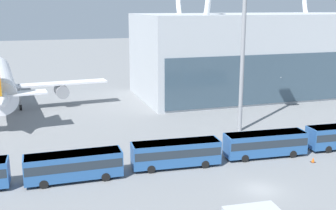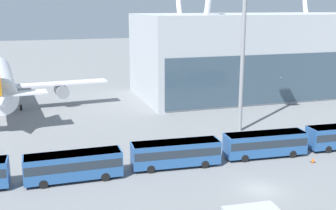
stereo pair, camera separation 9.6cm
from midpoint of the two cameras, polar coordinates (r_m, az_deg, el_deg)
name	(u,v)px [view 1 (the left image)]	position (r m, az deg, el deg)	size (l,w,h in m)	color
ground_plane	(261,190)	(48.14, 12.42, -11.16)	(440.00, 440.00, 0.00)	slate
airliner_at_gate_far	(235,66)	(102.26, 9.02, 5.27)	(33.29, 37.89, 14.12)	silver
shuttle_bus_1	(74,165)	(49.89, -12.70, -7.88)	(11.05, 2.93, 3.29)	#285693
shuttle_bus_2	(176,152)	(52.62, 1.03, -6.41)	(11.19, 3.53, 3.29)	#285693
shuttle_bus_3	(265,143)	(57.57, 13.00, -5.00)	(11.20, 3.55, 3.29)	#285693
floodlight_mast	(244,19)	(66.11, 10.22, 11.36)	(2.36, 2.36, 29.49)	gray
traffic_cone_0	(313,160)	(57.73, 19.01, -7.04)	(0.57, 0.57, 0.67)	black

